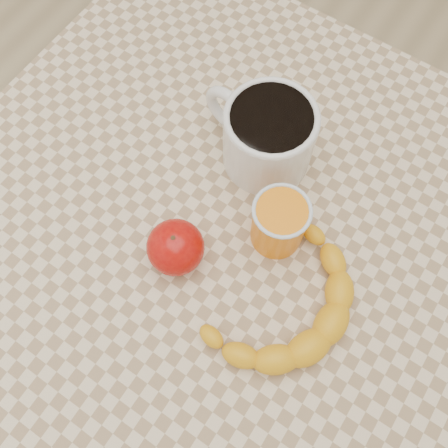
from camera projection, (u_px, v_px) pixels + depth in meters
The scene contains 6 objects.
ground at pixel (224, 331), 1.35m from camera, with size 3.00×3.00×0.00m, color tan.
table at pixel (224, 251), 0.74m from camera, with size 0.80×0.80×0.75m.
coffee_mug at pixel (267, 135), 0.65m from camera, with size 0.17×0.13×0.10m.
orange_juice_glass at pixel (279, 223), 0.62m from camera, with size 0.07×0.07×0.08m.
apple at pixel (176, 247), 0.62m from camera, with size 0.09×0.09×0.07m.
banana at pixel (284, 307), 0.60m from camera, with size 0.25×0.29×0.04m, color gold, non-canonical shape.
Camera 1 is at (0.13, -0.20, 1.36)m, focal length 40.00 mm.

